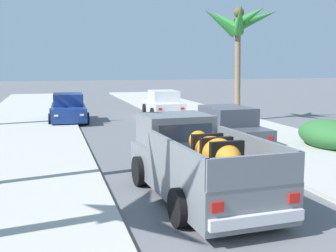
# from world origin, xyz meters

# --- Properties ---
(sidewalk_left) EXTENTS (5.02, 60.00, 0.12)m
(sidewalk_left) POSITION_xyz_m (-4.90, 12.00, 0.06)
(sidewalk_left) COLOR #B2AFA8
(sidewalk_left) RESTS_ON ground
(sidewalk_right) EXTENTS (5.02, 60.00, 0.12)m
(sidewalk_right) POSITION_xyz_m (4.90, 12.00, 0.06)
(sidewalk_right) COLOR #B2AFA8
(sidewalk_right) RESTS_ON ground
(curb_left) EXTENTS (0.16, 60.00, 0.10)m
(curb_left) POSITION_xyz_m (-3.79, 12.00, 0.05)
(curb_left) COLOR silver
(curb_left) RESTS_ON ground
(curb_right) EXTENTS (0.16, 60.00, 0.10)m
(curb_right) POSITION_xyz_m (3.79, 12.00, 0.05)
(curb_right) COLOR silver
(curb_right) RESTS_ON ground
(pickup_truck) EXTENTS (2.43, 5.31, 1.80)m
(pickup_truck) POSITION_xyz_m (-0.45, 6.12, 0.81)
(pickup_truck) COLOR slate
(pickup_truck) RESTS_ON ground
(car_right_near) EXTENTS (2.16, 4.32, 1.54)m
(car_right_near) POSITION_xyz_m (2.88, 21.53, 0.71)
(car_right_near) COLOR silver
(car_right_near) RESTS_ON ground
(car_left_mid) EXTENTS (2.13, 4.31, 1.54)m
(car_left_mid) POSITION_xyz_m (2.64, 11.52, 0.71)
(car_left_mid) COLOR #474C56
(car_left_mid) RESTS_ON ground
(car_right_mid) EXTENTS (2.10, 4.29, 1.54)m
(car_right_mid) POSITION_xyz_m (-2.75, 20.34, 0.71)
(car_right_mid) COLOR navy
(car_right_mid) RESTS_ON ground
(palm_tree_left_fore) EXTENTS (4.33, 3.56, 6.20)m
(palm_tree_left_fore) POSITION_xyz_m (6.19, 18.27, 5.17)
(palm_tree_left_fore) COLOR #846B4C
(palm_tree_left_fore) RESTS_ON ground
(hedge_bush) EXTENTS (1.80, 2.80, 1.10)m
(hedge_bush) POSITION_xyz_m (6.08, 10.13, 0.55)
(hedge_bush) COLOR #2D6B33
(hedge_bush) RESTS_ON ground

